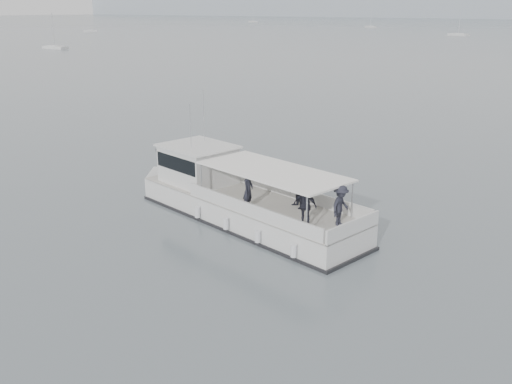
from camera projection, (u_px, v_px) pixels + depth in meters
The scene contains 3 objects.
ground at pixel (224, 199), 30.83m from camera, with size 1400.00×1400.00×0.00m, color #565F65.
tour_boat at pixel (231, 196), 28.21m from camera, with size 14.51×5.34×6.04m.
moored_fleet at pixel (445, 34), 216.09m from camera, with size 381.82×334.55×10.25m.
Camera 1 is at (19.34, -21.95, 9.90)m, focal length 40.00 mm.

